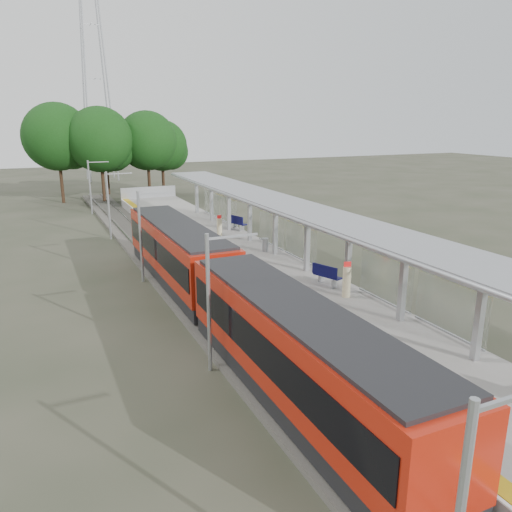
{
  "coord_description": "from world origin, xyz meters",
  "views": [
    {
      "loc": [
        -11.93,
        -9.57,
        9.37
      ],
      "look_at": [
        -1.27,
        13.76,
        2.3
      ],
      "focal_mm": 35.0,
      "sensor_mm": 36.0,
      "label": 1
    }
  ],
  "objects_px": {
    "bench_mid": "(326,274)",
    "litter_bin": "(265,245)",
    "info_pillar_far": "(219,228)",
    "info_pillar_near": "(347,282)",
    "bench_far": "(237,222)",
    "train": "(222,287)"
  },
  "relations": [
    {
      "from": "bench_mid",
      "to": "info_pillar_far",
      "type": "bearing_deg",
      "value": 75.64
    },
    {
      "from": "train",
      "to": "info_pillar_near",
      "type": "bearing_deg",
      "value": -9.07
    },
    {
      "from": "bench_far",
      "to": "info_pillar_far",
      "type": "bearing_deg",
      "value": -155.19
    },
    {
      "from": "info_pillar_far",
      "to": "train",
      "type": "bearing_deg",
      "value": -121.66
    },
    {
      "from": "bench_mid",
      "to": "litter_bin",
      "type": "bearing_deg",
      "value": 68.98
    },
    {
      "from": "bench_far",
      "to": "litter_bin",
      "type": "distance_m",
      "value": 6.92
    },
    {
      "from": "train",
      "to": "bench_mid",
      "type": "bearing_deg",
      "value": 8.9
    },
    {
      "from": "info_pillar_far",
      "to": "litter_bin",
      "type": "xyz_separation_m",
      "value": [
        1.39,
        -4.8,
        -0.29
      ]
    },
    {
      "from": "bench_mid",
      "to": "train",
      "type": "bearing_deg",
      "value": 168.46
    },
    {
      "from": "bench_mid",
      "to": "bench_far",
      "type": "bearing_deg",
      "value": 65.78
    },
    {
      "from": "train",
      "to": "info_pillar_far",
      "type": "height_order",
      "value": "train"
    },
    {
      "from": "train",
      "to": "info_pillar_far",
      "type": "bearing_deg",
      "value": 69.96
    },
    {
      "from": "info_pillar_far",
      "to": "info_pillar_near",
      "type": "bearing_deg",
      "value": -96.68
    },
    {
      "from": "info_pillar_near",
      "to": "info_pillar_far",
      "type": "relative_size",
      "value": 1.06
    },
    {
      "from": "litter_bin",
      "to": "info_pillar_near",
      "type": "bearing_deg",
      "value": -90.94
    },
    {
      "from": "bench_mid",
      "to": "bench_far",
      "type": "xyz_separation_m",
      "value": [
        0.95,
        14.37,
        0.01
      ]
    },
    {
      "from": "info_pillar_near",
      "to": "info_pillar_far",
      "type": "bearing_deg",
      "value": 108.32
    },
    {
      "from": "train",
      "to": "bench_mid",
      "type": "relative_size",
      "value": 16.78
    },
    {
      "from": "bench_far",
      "to": "info_pillar_near",
      "type": "height_order",
      "value": "info_pillar_near"
    },
    {
      "from": "info_pillar_near",
      "to": "litter_bin",
      "type": "xyz_separation_m",
      "value": [
        0.16,
        9.45,
        -0.34
      ]
    },
    {
      "from": "train",
      "to": "info_pillar_far",
      "type": "relative_size",
      "value": 16.42
    },
    {
      "from": "bench_far",
      "to": "info_pillar_near",
      "type": "bearing_deg",
      "value": -111.16
    }
  ]
}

